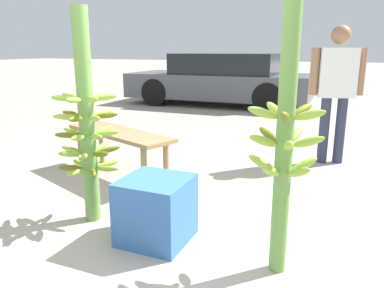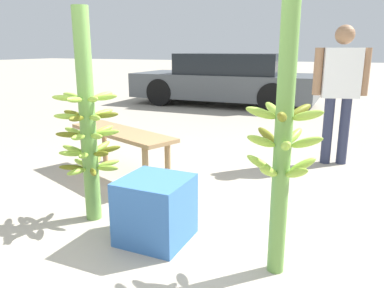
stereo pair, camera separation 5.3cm
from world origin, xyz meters
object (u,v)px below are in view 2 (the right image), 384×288
(banana_stalk_center, at_px, (283,141))
(parked_car, at_px, (227,80))
(market_bench, at_px, (122,138))
(banana_stalk_left, at_px, (88,124))
(produce_crate, at_px, (156,209))
(vendor_person, at_px, (340,84))

(banana_stalk_center, relative_size, parked_car, 0.38)
(market_bench, distance_m, parked_car, 5.70)
(banana_stalk_left, xyz_separation_m, produce_crate, (0.65, -0.10, -0.56))
(banana_stalk_left, distance_m, produce_crate, 0.86)
(banana_stalk_left, xyz_separation_m, parked_car, (-1.16, 6.64, -0.18))
(vendor_person, relative_size, parked_car, 0.36)
(vendor_person, height_order, market_bench, vendor_person)
(produce_crate, bearing_deg, banana_stalk_center, -2.50)
(market_bench, bearing_deg, vendor_person, 55.43)
(banana_stalk_left, height_order, parked_car, banana_stalk_left)
(banana_stalk_left, distance_m, banana_stalk_center, 1.54)
(banana_stalk_left, height_order, produce_crate, banana_stalk_left)
(banana_stalk_left, distance_m, parked_car, 6.75)
(banana_stalk_left, relative_size, vendor_person, 1.03)
(market_bench, height_order, produce_crate, market_bench)
(market_bench, bearing_deg, parked_car, 118.42)
(produce_crate, bearing_deg, market_bench, 133.42)
(produce_crate, bearing_deg, banana_stalk_left, 171.33)
(parked_car, bearing_deg, produce_crate, -166.09)
(banana_stalk_center, distance_m, parked_car, 7.30)
(market_bench, bearing_deg, produce_crate, -25.85)
(vendor_person, relative_size, produce_crate, 3.47)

